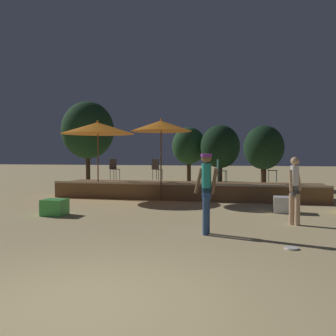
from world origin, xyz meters
TOP-DOWN VIEW (x-y plane):
  - ground_plane at (0.00, 0.00)m, footprint 120.00×120.00m
  - wooden_deck at (-0.84, 11.11)m, footprint 10.76×2.32m
  - patio_umbrella_0 at (-4.33, 10.06)m, footprint 2.95×2.95m
  - patio_umbrella_1 at (-1.64, 9.87)m, footprint 2.34×2.34m
  - cube_seat_0 at (-3.79, 5.80)m, footprint 0.68×0.68m
  - cube_seat_2 at (2.75, 7.87)m, footprint 0.63×0.63m
  - person_0 at (2.86, 5.81)m, footprint 0.38×0.44m
  - person_1 at (0.85, 4.19)m, footprint 0.54×0.30m
  - bistro_chair_0 at (-2.30, 11.62)m, footprint 0.43×0.43m
  - bistro_chair_1 at (0.52, 10.69)m, footprint 0.43×0.42m
  - bistro_chair_2 at (2.46, 11.56)m, footprint 0.40×0.40m
  - bistro_chair_3 at (-4.20, 11.46)m, footprint 0.48×0.48m
  - frisbee_disc at (2.57, 3.25)m, footprint 0.24×0.24m
  - background_tree_0 at (-0.35, 19.92)m, footprint 2.49×2.49m
  - background_tree_1 at (-2.59, 21.16)m, footprint 2.30×2.30m
  - background_tree_3 at (2.27, 16.20)m, footprint 2.09×2.09m
  - background_tree_4 at (-8.54, 17.97)m, footprint 3.31×3.31m

SIDE VIEW (x-z plane):
  - ground_plane at x=0.00m, z-range 0.00..0.00m
  - frisbee_disc at x=2.57m, z-range 0.00..0.03m
  - cube_seat_0 at x=-3.79m, z-range 0.00..0.47m
  - cube_seat_2 at x=2.75m, z-range 0.00..0.48m
  - wooden_deck at x=-0.84m, z-range -0.04..0.65m
  - person_0 at x=2.86m, z-range 0.07..1.78m
  - person_1 at x=0.85m, z-range 0.13..1.92m
  - bistro_chair_0 at x=-2.30m, z-range 0.78..1.68m
  - bistro_chair_1 at x=0.52m, z-range 0.78..1.68m
  - bistro_chair_2 at x=2.46m, z-range 0.78..1.68m
  - bistro_chair_3 at x=-4.20m, z-range 0.78..1.68m
  - background_tree_3 at x=2.27m, z-range 0.49..3.81m
  - background_tree_0 at x=-0.35m, z-range 0.46..4.14m
  - background_tree_1 at x=-2.59m, z-range 0.56..4.23m
  - patio_umbrella_0 at x=-4.33m, z-range 1.26..4.42m
  - patio_umbrella_1 at x=-1.64m, z-range 1.29..4.44m
  - background_tree_4 at x=-8.54m, z-range 0.76..5.92m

